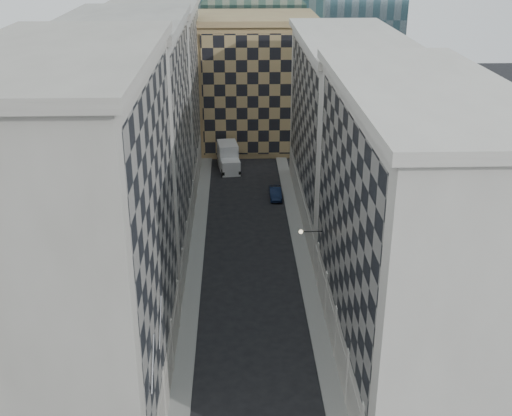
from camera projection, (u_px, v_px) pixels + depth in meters
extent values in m
cube|color=gray|center=(195.00, 264.00, 61.73)|extent=(1.50, 100.00, 0.15)
cube|color=gray|center=(304.00, 262.00, 62.06)|extent=(1.50, 100.00, 0.15)
cube|color=gray|center=(79.00, 249.00, 39.58)|extent=(10.00, 22.00, 23.00)
cube|color=gray|center=(157.00, 226.00, 39.14)|extent=(0.25, 19.36, 18.00)
cube|color=gray|center=(166.00, 377.00, 43.67)|extent=(0.45, 21.12, 3.20)
cube|color=gray|center=(55.00, 55.00, 34.87)|extent=(10.80, 22.80, 0.70)
cylinder|color=gray|center=(159.00, 397.00, 40.91)|extent=(0.90, 0.90, 4.40)
cylinder|color=gray|center=(167.00, 346.00, 45.95)|extent=(0.90, 0.90, 4.40)
cylinder|color=gray|center=(173.00, 305.00, 50.99)|extent=(0.90, 0.90, 4.40)
cube|color=gray|center=(131.00, 146.00, 59.95)|extent=(10.00, 22.00, 22.00)
cube|color=gray|center=(182.00, 130.00, 59.51)|extent=(0.25, 19.36, 17.00)
cube|color=gray|center=(187.00, 236.00, 63.84)|extent=(0.45, 21.12, 3.20)
cube|color=gray|center=(121.00, 21.00, 55.44)|extent=(10.80, 22.80, 0.70)
cylinder|color=gray|center=(179.00, 271.00, 56.03)|extent=(0.90, 0.90, 4.40)
cylinder|color=gray|center=(183.00, 243.00, 61.08)|extent=(0.90, 0.90, 4.40)
cylinder|color=gray|center=(187.00, 219.00, 66.12)|extent=(0.90, 0.90, 4.40)
cylinder|color=gray|center=(190.00, 199.00, 71.16)|extent=(0.90, 0.90, 4.40)
cube|color=gray|center=(157.00, 96.00, 80.32)|extent=(10.00, 22.00, 21.00)
cube|color=gray|center=(195.00, 84.00, 79.88)|extent=(0.25, 19.36, 16.00)
cube|color=gray|center=(198.00, 163.00, 84.02)|extent=(0.45, 21.12, 3.20)
cube|color=gray|center=(151.00, 6.00, 76.01)|extent=(10.80, 22.80, 0.70)
cylinder|color=gray|center=(193.00, 181.00, 76.21)|extent=(0.90, 0.90, 4.40)
cylinder|color=gray|center=(195.00, 165.00, 81.25)|extent=(0.90, 0.90, 4.40)
cylinder|color=gray|center=(197.00, 152.00, 86.29)|extent=(0.90, 0.90, 4.40)
cylinder|color=gray|center=(199.00, 139.00, 91.34)|extent=(0.90, 0.90, 4.40)
cube|color=beige|center=(413.00, 237.00, 44.55)|extent=(10.00, 26.00, 20.00)
cube|color=gray|center=(344.00, 218.00, 43.79)|extent=(0.25, 22.88, 15.00)
cube|color=beige|center=(338.00, 339.00, 47.73)|extent=(0.45, 24.96, 3.20)
cube|color=beige|center=(429.00, 89.00, 40.43)|extent=(10.80, 26.80, 0.70)
cylinder|color=beige|center=(352.00, 377.00, 42.73)|extent=(0.90, 0.90, 4.40)
cylinder|color=beige|center=(340.00, 332.00, 47.50)|extent=(0.90, 0.90, 4.40)
cylinder|color=beige|center=(330.00, 296.00, 52.27)|extent=(0.90, 0.90, 4.40)
cylinder|color=beige|center=(322.00, 265.00, 57.04)|extent=(0.90, 0.90, 4.40)
cube|color=beige|center=(348.00, 132.00, 69.50)|extent=(10.00, 28.00, 19.00)
cube|color=gray|center=(303.00, 119.00, 68.75)|extent=(0.25, 24.64, 14.00)
cube|color=beige|center=(302.00, 200.00, 72.49)|extent=(0.45, 26.88, 3.20)
cube|color=beige|center=(353.00, 39.00, 65.58)|extent=(10.80, 28.80, 0.70)
cube|color=#A17F55|center=(256.00, 84.00, 93.25)|extent=(16.00, 14.00, 18.00)
cube|color=tan|center=(258.00, 96.00, 86.74)|extent=(15.20, 0.25, 16.50)
cube|color=#A17F55|center=(256.00, 17.00, 89.52)|extent=(16.80, 14.80, 0.80)
cube|color=#2B2521|center=(241.00, 35.00, 104.04)|extent=(6.00, 6.00, 28.00)
cylinder|color=gray|center=(153.00, 364.00, 34.72)|extent=(0.10, 2.33, 2.33)
cylinder|color=gray|center=(160.00, 322.00, 38.38)|extent=(0.10, 2.33, 2.33)
cylinder|color=black|center=(311.00, 232.00, 54.12)|extent=(1.80, 0.08, 0.08)
sphere|color=#FFE5B2|center=(301.00, 232.00, 54.09)|extent=(0.36, 0.36, 0.36)
cube|color=silver|center=(230.00, 167.00, 84.41)|extent=(2.69, 2.88, 1.96)
cube|color=silver|center=(228.00, 155.00, 86.69)|extent=(2.96, 4.19, 3.37)
cylinder|color=black|center=(223.00, 173.00, 83.66)|extent=(0.44, 1.01, 0.98)
cylinder|color=black|center=(239.00, 172.00, 83.97)|extent=(0.44, 1.01, 0.98)
cylinder|color=black|center=(219.00, 160.00, 88.19)|extent=(0.44, 1.01, 0.98)
cylinder|color=black|center=(235.00, 160.00, 88.50)|extent=(0.44, 1.01, 0.98)
imported|color=black|center=(275.00, 193.00, 76.82)|extent=(1.39, 3.97, 1.31)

